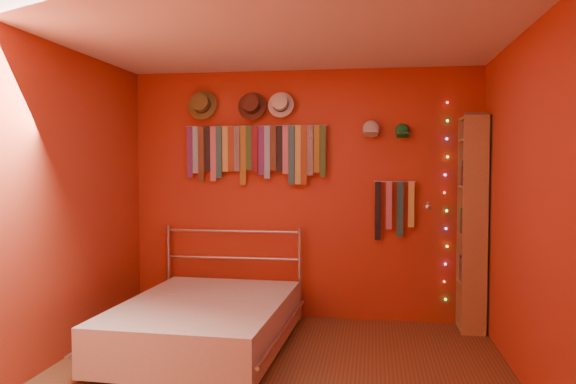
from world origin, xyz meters
The scene contains 16 objects.
ground centered at (0.00, 0.00, 0.00)m, with size 3.50×3.50×0.00m, color brown.
back_wall centered at (0.00, 1.75, 1.25)m, with size 3.50×0.02×2.50m, color maroon.
right_wall centered at (1.75, 0.00, 1.25)m, with size 0.02×3.50×2.50m, color maroon.
left_wall centered at (-1.75, 0.00, 1.25)m, with size 0.02×3.50×2.50m, color maroon.
ceiling centered at (0.00, 0.00, 2.50)m, with size 3.50×3.50×0.02m, color white.
tie_rack centered at (-0.48, 1.69, 1.70)m, with size 1.45×0.03×0.60m.
small_tie_rack centered at (0.90, 1.69, 1.15)m, with size 0.40×0.03×0.58m.
fedora_olive centered at (-1.03, 1.65, 2.17)m, with size 0.30×0.16×0.30m.
fedora_brown centered at (-0.51, 1.65, 2.15)m, with size 0.29×0.16×0.28m.
fedora_white centered at (-0.22, 1.66, 2.16)m, with size 0.26×0.14×0.26m.
cap_white centered at (0.68, 1.70, 1.90)m, with size 0.17×0.22×0.17m.
cap_green centered at (0.98, 1.70, 1.88)m, with size 0.16×0.20×0.16m.
fairy_lights centered at (1.40, 1.71, 1.20)m, with size 0.06×0.02×1.93m.
reading_lamp centered at (1.21, 1.52, 1.16)m, with size 0.07×0.30×0.09m.
bookshelf centered at (1.66, 1.53, 1.02)m, with size 0.25×0.34×2.00m.
bed centered at (-0.71, 0.67, 0.22)m, with size 1.48×1.96×0.93m.
Camera 1 is at (0.70, -3.86, 1.55)m, focal length 35.00 mm.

